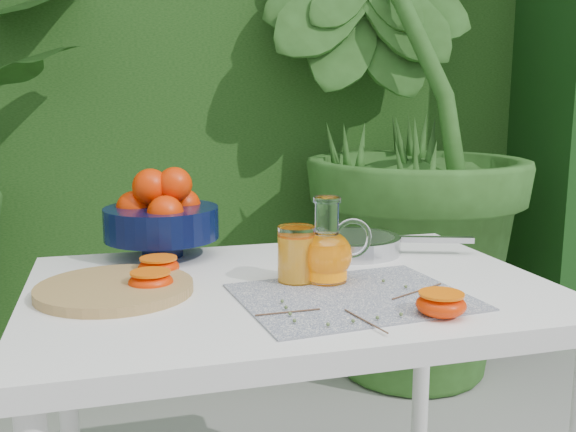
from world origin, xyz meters
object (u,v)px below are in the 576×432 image
object	(u,v)px
fruit_bowl	(161,215)
juice_pitcher	(327,252)
cutting_board	(115,289)
saute_pan	(354,244)
white_table	(291,323)

from	to	relation	value
fruit_bowl	juice_pitcher	distance (m)	0.43
cutting_board	saute_pan	world-z (taller)	saute_pan
fruit_bowl	saute_pan	world-z (taller)	fruit_bowl
cutting_board	saute_pan	xyz separation A→B (m)	(0.54, 0.18, 0.01)
white_table	saute_pan	bearing A→B (deg)	43.54
cutting_board	saute_pan	bearing A→B (deg)	18.25
juice_pitcher	fruit_bowl	bearing A→B (deg)	133.23
white_table	cutting_board	bearing A→B (deg)	176.44
cutting_board	saute_pan	distance (m)	0.57
white_table	fruit_bowl	bearing A→B (deg)	127.13
cutting_board	fruit_bowl	xyz separation A→B (m)	(0.11, 0.27, 0.08)
white_table	cutting_board	size ratio (longest dim) A/B	3.47
juice_pitcher	white_table	bearing A→B (deg)	166.65
fruit_bowl	cutting_board	bearing A→B (deg)	-111.62
juice_pitcher	cutting_board	bearing A→B (deg)	174.71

